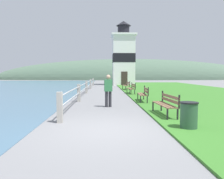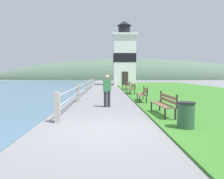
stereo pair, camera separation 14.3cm
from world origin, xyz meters
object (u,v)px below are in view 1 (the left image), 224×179
at_px(park_bench_far, 132,88).
at_px(trash_bin, 189,116).
at_px(park_bench_near, 166,103).
at_px(lighthouse, 123,57).
at_px(park_bench_midway, 144,93).
at_px(park_bench_by_lighthouse, 127,85).
at_px(person_strolling, 108,90).

xyz_separation_m(park_bench_far, trash_bin, (0.25, -11.49, -0.12)).
relative_size(park_bench_near, lighthouse, 0.20).
height_order(park_bench_midway, park_bench_by_lighthouse, same).
bearing_deg(lighthouse, park_bench_by_lighthouse, -93.23).
bearing_deg(trash_bin, park_bench_near, 92.18).
bearing_deg(park_bench_midway, park_bench_by_lighthouse, -86.02).
xyz_separation_m(park_bench_by_lighthouse, lighthouse, (0.59, 10.47, 3.64)).
bearing_deg(park_bench_midway, park_bench_near, 95.28).
height_order(park_bench_far, person_strolling, person_strolling).
height_order(lighthouse, person_strolling, lighthouse).
xyz_separation_m(person_strolling, trash_bin, (2.32, -4.59, -0.46)).
relative_size(park_bench_near, park_bench_by_lighthouse, 1.12).
bearing_deg(park_bench_far, trash_bin, 89.63).
distance_m(park_bench_by_lighthouse, trash_bin, 16.08).
xyz_separation_m(park_bench_midway, person_strolling, (-2.13, -1.82, 0.35)).
distance_m(lighthouse, person_strolling, 22.37).
xyz_separation_m(park_bench_far, park_bench_by_lighthouse, (0.05, 4.58, -0.00)).
bearing_deg(park_bench_far, park_bench_midway, 89.13).
distance_m(park_bench_near, trash_bin, 2.09).
bearing_deg(park_bench_far, park_bench_near, 89.42).
distance_m(park_bench_midway, park_bench_by_lighthouse, 9.66).
xyz_separation_m(lighthouse, person_strolling, (-2.71, -21.96, -3.29)).
distance_m(park_bench_midway, lighthouse, 20.47).
distance_m(park_bench_midway, trash_bin, 6.41).
bearing_deg(lighthouse, park_bench_far, -92.44).
relative_size(park_bench_by_lighthouse, person_strolling, 1.05).
bearing_deg(park_bench_near, park_bench_far, -91.92).
bearing_deg(park_bench_by_lighthouse, park_bench_midway, 83.55).
xyz_separation_m(park_bench_by_lighthouse, person_strolling, (-2.12, -11.48, 0.35)).
distance_m(park_bench_far, lighthouse, 15.50).
distance_m(park_bench_near, park_bench_midway, 4.32).
xyz_separation_m(park_bench_near, person_strolling, (-2.24, 2.50, 0.34)).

